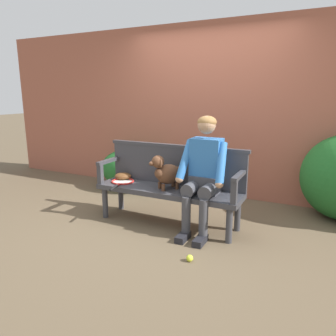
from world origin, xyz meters
The scene contains 12 objects.
ground_plane centered at (0.00, 0.00, 0.00)m, with size 40.00×40.00×0.00m, color brown.
brick_garden_fence centered at (0.00, 1.52, 1.29)m, with size 8.00×0.30×2.58m, color #9E5642.
hedge_bush_far_right centered at (-1.20, 1.11, 0.33)m, with size 1.14×0.89×0.67m, color #1E5B23.
garden_bench centered at (0.00, 0.00, 0.39)m, with size 1.77×0.47×0.45m.
bench_backrest centered at (0.00, 0.20, 0.70)m, with size 1.81×0.06×0.50m.
bench_armrest_left_end centered at (-0.85, -0.08, 0.65)m, with size 0.06×0.47×0.28m.
bench_armrest_right_end centered at (0.85, -0.08, 0.65)m, with size 0.06×0.47×0.28m.
person_seated centered at (0.45, -0.01, 0.72)m, with size 0.56×0.63×1.32m.
dog_on_bench centered at (-0.01, -0.03, 0.65)m, with size 0.35×0.38×0.41m.
tennis_racket centered at (-0.64, -0.03, 0.46)m, with size 0.35×0.58×0.03m.
baseball_glove centered at (-0.71, 0.10, 0.49)m, with size 0.22×0.17×0.09m, color brown.
tennis_ball centered at (0.59, -0.72, 0.03)m, with size 0.07×0.07×0.07m, color #CCDB33.
Camera 1 is at (1.63, -3.28, 1.56)m, focal length 34.24 mm.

